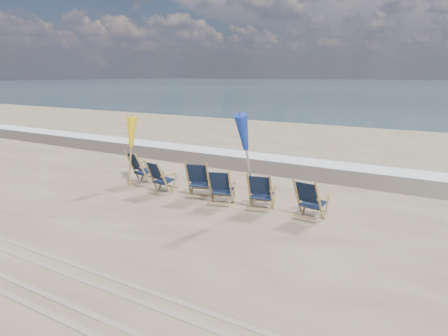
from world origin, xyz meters
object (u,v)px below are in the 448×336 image
object	(u,v)px
beach_chair_2	(209,180)
umbrella_yellow	(130,136)
beach_chair_5	(319,202)
beach_chair_0	(142,169)
beach_chair_4	(271,193)
umbrella_blue	(249,132)
beach_chair_3	(230,188)
beach_chair_1	(163,179)

from	to	relation	value
beach_chair_2	umbrella_yellow	bearing A→B (deg)	-17.14
beach_chair_5	umbrella_yellow	bearing A→B (deg)	5.26
beach_chair_0	umbrella_yellow	bearing A→B (deg)	35.13
beach_chair_4	umbrella_yellow	size ratio (longest dim) A/B	0.48
umbrella_yellow	umbrella_blue	bearing A→B (deg)	-3.62
beach_chair_3	beach_chair_5	size ratio (longest dim) A/B	0.99
umbrella_blue	beach_chair_3	bearing A→B (deg)	170.03
beach_chair_1	beach_chair_5	size ratio (longest dim) A/B	0.99
beach_chair_1	beach_chair_4	xyz separation A→B (m)	(3.03, 0.30, 0.00)
beach_chair_3	beach_chair_4	world-z (taller)	beach_chair_4
beach_chair_1	beach_chair_5	xyz separation A→B (m)	(4.22, 0.20, 0.01)
beach_chair_0	umbrella_blue	bearing A→B (deg)	-170.55
beach_chair_5	umbrella_yellow	distance (m)	5.79
beach_chair_1	beach_chair_0	bearing A→B (deg)	-11.04
umbrella_blue	beach_chair_1	bearing A→B (deg)	-178.45
beach_chair_5	umbrella_yellow	world-z (taller)	umbrella_yellow
umbrella_yellow	umbrella_blue	xyz separation A→B (m)	(4.04, -0.26, 0.43)
beach_chair_4	umbrella_blue	world-z (taller)	umbrella_blue
beach_chair_0	beach_chair_3	distance (m)	3.18
beach_chair_3	beach_chair_4	distance (m)	1.04
beach_chair_1	umbrella_blue	xyz separation A→B (m)	(2.56, 0.07, 1.41)
beach_chair_5	umbrella_yellow	size ratio (longest dim) A/B	0.48
beach_chair_5	beach_chair_4	bearing A→B (deg)	1.75
beach_chair_4	umbrella_blue	xyz separation A→B (m)	(-0.47, -0.23, 1.41)
beach_chair_2	beach_chair_1	bearing A→B (deg)	-0.37
beach_chair_0	beach_chair_3	size ratio (longest dim) A/B	1.06
beach_chair_5	umbrella_blue	size ratio (longest dim) A/B	0.39
umbrella_blue	beach_chair_5	bearing A→B (deg)	4.49
beach_chair_0	beach_chair_5	distance (m)	5.40
beach_chair_0	beach_chair_3	world-z (taller)	beach_chair_0
beach_chair_0	umbrella_yellow	xyz separation A→B (m)	(-0.31, -0.11, 0.95)
beach_chair_4	beach_chair_1	bearing A→B (deg)	-9.64
beach_chair_4	umbrella_yellow	distance (m)	4.61
beach_chair_0	beach_chair_1	distance (m)	1.25
beach_chair_4	umbrella_yellow	xyz separation A→B (m)	(-4.51, 0.02, 0.98)
beach_chair_3	beach_chair_5	xyz separation A→B (m)	(2.23, 0.03, 0.01)
beach_chair_0	beach_chair_4	size ratio (longest dim) A/B	1.06
beach_chair_3	umbrella_yellow	xyz separation A→B (m)	(-3.47, 0.16, 0.98)
beach_chair_0	beach_chair_1	world-z (taller)	beach_chair_0
umbrella_yellow	umbrella_blue	size ratio (longest dim) A/B	0.81
beach_chair_4	umbrella_blue	bearing A→B (deg)	10.88
beach_chair_4	beach_chair_5	size ratio (longest dim) A/B	0.99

